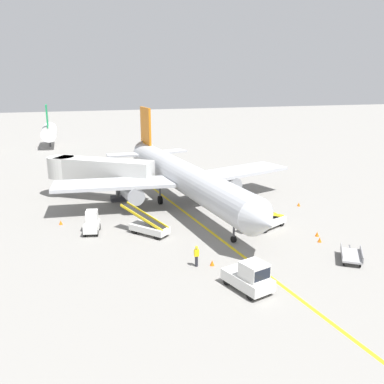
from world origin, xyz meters
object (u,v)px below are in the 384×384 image
(baggage_tug_near_wing, at_px, (92,223))
(safety_cone_nose_left, at_px, (61,222))
(belt_loader_forward_hold, at_px, (148,226))
(airliner, at_px, (182,176))
(pushback_tug, at_px, (250,277))
(baggage_cart_loaded, at_px, (351,255))
(safety_cone_wingtip_right, at_px, (299,204))
(jet_bridge, at_px, (93,170))
(belt_loader_aft_hold, at_px, (268,220))
(safety_cone_nose_right, at_px, (317,234))
(ground_crew_marshaller, at_px, (197,255))
(safety_cone_wingtip_left, at_px, (212,263))
(safety_cone_tail_area, at_px, (320,240))

(baggage_tug_near_wing, bearing_deg, safety_cone_nose_left, 132.47)
(belt_loader_forward_hold, relative_size, safety_cone_nose_left, 10.50)
(airliner, distance_m, pushback_tug, 20.53)
(baggage_cart_loaded, xyz_separation_m, safety_cone_wingtip_right, (3.55, 14.18, -0.25))
(jet_bridge, height_order, belt_loader_aft_hold, jet_bridge)
(safety_cone_nose_right, bearing_deg, baggage_tug_near_wing, 160.83)
(safety_cone_nose_right, bearing_deg, safety_cone_nose_left, 156.16)
(belt_loader_forward_hold, bearing_deg, baggage_tug_near_wing, 158.63)
(belt_loader_forward_hold, bearing_deg, baggage_cart_loaded, -35.71)
(safety_cone_nose_right, height_order, safety_cone_wingtip_right, same)
(baggage_cart_loaded, distance_m, ground_crew_marshaller, 12.43)
(belt_loader_forward_hold, bearing_deg, ground_crew_marshaller, -73.82)
(belt_loader_aft_hold, xyz_separation_m, safety_cone_nose_left, (-19.27, 6.73, -0.56))
(jet_bridge, relative_size, belt_loader_aft_hold, 2.41)
(baggage_tug_near_wing, distance_m, safety_cone_nose_left, 4.31)
(belt_loader_aft_hold, distance_m, safety_cone_wingtip_right, 8.56)
(safety_cone_nose_left, distance_m, safety_cone_nose_right, 24.79)
(pushback_tug, distance_m, safety_cone_wingtip_right, 21.05)
(jet_bridge, distance_m, belt_loader_forward_hold, 14.44)
(jet_bridge, bearing_deg, belt_loader_aft_hold, -44.80)
(safety_cone_nose_right, distance_m, safety_cone_wingtip_left, 11.74)
(safety_cone_tail_area, bearing_deg, safety_cone_nose_right, 66.16)
(baggage_cart_loaded, relative_size, ground_crew_marshaller, 2.11)
(pushback_tug, relative_size, safety_cone_nose_right, 9.11)
(belt_loader_forward_hold, bearing_deg, safety_cone_tail_area, -23.63)
(baggage_tug_near_wing, relative_size, baggage_cart_loaded, 0.73)
(safety_cone_wingtip_left, height_order, safety_cone_wingtip_right, same)
(airliner, relative_size, belt_loader_forward_hold, 7.65)
(baggage_cart_loaded, bearing_deg, belt_loader_forward_hold, 144.29)
(baggage_cart_loaded, relative_size, safety_cone_wingtip_left, 8.16)
(belt_loader_forward_hold, height_order, safety_cone_wingtip_right, belt_loader_forward_hold)
(jet_bridge, bearing_deg, ground_crew_marshaller, -73.80)
(airliner, bearing_deg, safety_cone_nose_right, -53.91)
(baggage_tug_near_wing, distance_m, safety_cone_wingtip_left, 13.14)
(safety_cone_nose_right, distance_m, safety_cone_tail_area, 1.42)
(airliner, relative_size, ground_crew_marshaller, 20.78)
(baggage_cart_loaded, xyz_separation_m, ground_crew_marshaller, (-12.16, 2.54, 0.44))
(airliner, relative_size, baggage_cart_loaded, 9.84)
(belt_loader_forward_hold, distance_m, ground_crew_marshaller, 8.16)
(safety_cone_nose_right, bearing_deg, safety_cone_wingtip_left, -164.57)
(jet_bridge, relative_size, ground_crew_marshaller, 7.11)
(pushback_tug, height_order, belt_loader_forward_hold, belt_loader_forward_hold)
(baggage_tug_near_wing, xyz_separation_m, baggage_cart_loaded, (19.43, -12.33, -0.46))
(jet_bridge, height_order, pushback_tug, jet_bridge)
(baggage_tug_near_wing, xyz_separation_m, ground_crew_marshaller, (7.28, -9.79, -0.02))
(airliner, bearing_deg, safety_cone_wingtip_left, -97.05)
(belt_loader_forward_hold, distance_m, safety_cone_tail_area, 15.54)
(jet_bridge, distance_m, safety_cone_wingtip_left, 23.14)
(jet_bridge, bearing_deg, safety_cone_wingtip_right, -24.08)
(ground_crew_marshaller, xyz_separation_m, safety_cone_wingtip_left, (1.21, -0.22, -0.69))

